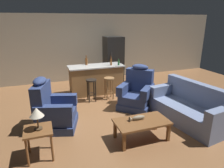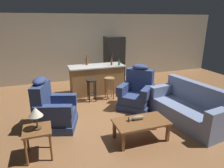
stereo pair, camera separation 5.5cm
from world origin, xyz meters
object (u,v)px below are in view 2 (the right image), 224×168
object	(u,v)px
recliner_near_island	(137,93)
refrigerator	(114,59)
bar_stool_left	(92,86)
bottle_short_amber	(112,62)
bottle_tall_green	(119,63)
bar_stool_right	(109,84)
end_table	(38,134)
kitchen_island	(97,79)
coffee_table	(141,123)
table_lamp	(36,113)
fish_figurine	(136,118)
recliner_near_lamp	(53,110)
bottle_wine_dark	(87,61)
couch	(189,109)

from	to	relation	value
recliner_near_island	refrigerator	world-z (taller)	refrigerator
bar_stool_left	bottle_short_amber	bearing A→B (deg)	31.82
recliner_near_island	bottle_short_amber	xyz separation A→B (m)	(-0.28, 1.36, 0.64)
recliner_near_island	bottle_tall_green	xyz separation A→B (m)	(-0.05, 1.28, 0.61)
bar_stool_right	bottle_short_amber	bearing A→B (deg)	64.13
bottle_tall_green	bar_stool_right	bearing A→B (deg)	-138.94
end_table	kitchen_island	bearing A→B (deg)	57.41
coffee_table	table_lamp	distance (m)	2.03
fish_figurine	bar_stool_left	world-z (taller)	bar_stool_left
recliner_near_lamp	refrigerator	world-z (taller)	refrigerator
kitchen_island	bar_stool_left	xyz separation A→B (m)	(-0.33, -0.63, -0.01)
bar_stool_left	refrigerator	distance (m)	2.32
kitchen_island	refrigerator	distance (m)	1.64
recliner_near_lamp	bottle_wine_dark	bearing A→B (deg)	76.29
coffee_table	bottle_wine_dark	size ratio (longest dim) A/B	3.49
coffee_table	kitchen_island	bearing A→B (deg)	92.60
recliner_near_island	bottle_wine_dark	distance (m)	2.09
coffee_table	refrigerator	distance (m)	4.32
refrigerator	bottle_short_amber	world-z (taller)	refrigerator
couch	bottle_wine_dark	size ratio (longest dim) A/B	6.37
couch	recliner_near_lamp	xyz separation A→B (m)	(-3.11, 0.81, 0.08)
couch	kitchen_island	world-z (taller)	kitchen_island
fish_figurine	bottle_short_amber	xyz separation A→B (m)	(0.42, 2.78, 0.60)
couch	recliner_near_lamp	size ratio (longest dim) A/B	1.67
bar_stool_right	refrigerator	xyz separation A→B (m)	(0.81, 1.83, 0.41)
end_table	bar_stool_left	distance (m)	2.71
fish_figurine	table_lamp	size ratio (longest dim) A/B	0.83
end_table	table_lamp	xyz separation A→B (m)	(0.01, -0.00, 0.41)
fish_figurine	kitchen_island	bearing A→B (deg)	91.22
bottle_short_amber	kitchen_island	bearing A→B (deg)	164.71
kitchen_island	bottle_wine_dark	world-z (taller)	bottle_wine_dark
bar_stool_right	bottle_tall_green	world-z (taller)	bottle_tall_green
bar_stool_right	bottle_short_amber	xyz separation A→B (m)	(0.24, 0.50, 0.59)
recliner_near_lamp	bottle_tall_green	distance (m)	2.86
recliner_near_lamp	bar_stool_right	size ratio (longest dim) A/B	1.76
recliner_near_island	end_table	bearing A→B (deg)	-17.26
recliner_near_island	recliner_near_lamp	bearing A→B (deg)	-35.84
kitchen_island	couch	bearing A→B (deg)	-59.56
coffee_table	fish_figurine	distance (m)	0.14
bar_stool_left	bottle_wine_dark	world-z (taller)	bottle_wine_dark
couch	end_table	bearing A→B (deg)	-5.24
bottle_tall_green	bottle_wine_dark	bearing A→B (deg)	156.93
coffee_table	refrigerator	world-z (taller)	refrigerator
coffee_table	bottle_wine_dark	xyz separation A→B (m)	(-0.40, 3.19, 0.71)
fish_figurine	bottle_wine_dark	bearing A→B (deg)	96.06
recliner_near_island	kitchen_island	world-z (taller)	recliner_near_island
recliner_near_lamp	kitchen_island	bearing A→B (deg)	68.34
fish_figurine	couch	size ratio (longest dim) A/B	0.17
recliner_near_island	bar_stool_left	distance (m)	1.39
couch	kitchen_island	size ratio (longest dim) A/B	1.11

